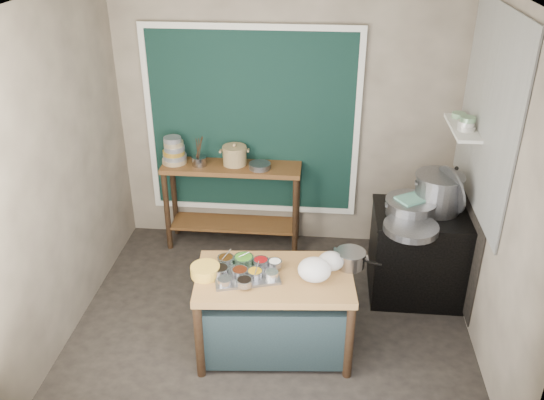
# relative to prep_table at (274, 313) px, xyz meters

# --- Properties ---
(floor) EXTENTS (3.50, 3.00, 0.02)m
(floor) POSITION_rel_prep_table_xyz_m (-0.05, 0.37, -0.39)
(floor) COLOR #2D2722
(floor) RESTS_ON ground
(back_wall) EXTENTS (3.50, 0.02, 2.80)m
(back_wall) POSITION_rel_prep_table_xyz_m (-0.05, 1.88, 1.02)
(back_wall) COLOR gray
(back_wall) RESTS_ON floor
(left_wall) EXTENTS (0.02, 3.00, 2.80)m
(left_wall) POSITION_rel_prep_table_xyz_m (-1.81, 0.37, 1.02)
(left_wall) COLOR gray
(left_wall) RESTS_ON floor
(right_wall) EXTENTS (0.02, 3.00, 2.80)m
(right_wall) POSITION_rel_prep_table_xyz_m (1.71, 0.37, 1.02)
(right_wall) COLOR gray
(right_wall) RESTS_ON floor
(curtain_panel) EXTENTS (2.10, 0.02, 1.90)m
(curtain_panel) POSITION_rel_prep_table_xyz_m (-0.40, 1.84, 0.98)
(curtain_panel) COLOR black
(curtain_panel) RESTS_ON back_wall
(curtain_frame) EXTENTS (2.22, 0.03, 2.02)m
(curtain_frame) POSITION_rel_prep_table_xyz_m (-0.40, 1.83, 0.98)
(curtain_frame) COLOR beige
(curtain_frame) RESTS_ON back_wall
(tile_panel) EXTENTS (0.02, 1.70, 1.70)m
(tile_panel) POSITION_rel_prep_table_xyz_m (1.69, 0.92, 1.48)
(tile_panel) COLOR #B2B2AA
(tile_panel) RESTS_ON right_wall
(soot_patch) EXTENTS (0.01, 1.30, 1.30)m
(soot_patch) POSITION_rel_prep_table_xyz_m (1.69, 1.02, 0.32)
(soot_patch) COLOR black
(soot_patch) RESTS_ON right_wall
(wall_shelf) EXTENTS (0.22, 0.70, 0.03)m
(wall_shelf) POSITION_rel_prep_table_xyz_m (1.58, 1.22, 1.23)
(wall_shelf) COLOR beige
(wall_shelf) RESTS_ON right_wall
(prep_table) EXTENTS (1.31, 0.82, 0.75)m
(prep_table) POSITION_rel_prep_table_xyz_m (0.00, 0.00, 0.00)
(prep_table) COLOR olive
(prep_table) RESTS_ON floor
(back_counter) EXTENTS (1.45, 0.40, 0.95)m
(back_counter) POSITION_rel_prep_table_xyz_m (-0.60, 1.65, 0.10)
(back_counter) COLOR brown
(back_counter) RESTS_ON floor
(stove_block) EXTENTS (0.90, 0.68, 0.85)m
(stove_block) POSITION_rel_prep_table_xyz_m (1.30, 0.92, 0.05)
(stove_block) COLOR black
(stove_block) RESTS_ON floor
(stove_top) EXTENTS (0.92, 0.69, 0.03)m
(stove_top) POSITION_rel_prep_table_xyz_m (1.30, 0.92, 0.49)
(stove_top) COLOR black
(stove_top) RESTS_ON stove_block
(condiment_tray) EXTENTS (0.59, 0.49, 0.02)m
(condiment_tray) POSITION_rel_prep_table_xyz_m (-0.23, -0.02, 0.39)
(condiment_tray) COLOR gray
(condiment_tray) RESTS_ON prep_table
(condiment_bowls) EXTENTS (0.55, 0.44, 0.06)m
(condiment_bowls) POSITION_rel_prep_table_xyz_m (-0.25, -0.00, 0.43)
(condiment_bowls) COLOR gray
(condiment_bowls) RESTS_ON condiment_tray
(yellow_basin) EXTENTS (0.24, 0.24, 0.09)m
(yellow_basin) POSITION_rel_prep_table_xyz_m (-0.55, -0.06, 0.42)
(yellow_basin) COLOR gold
(yellow_basin) RESTS_ON prep_table
(saucepan) EXTENTS (0.32, 0.32, 0.14)m
(saucepan) POSITION_rel_prep_table_xyz_m (0.60, 0.19, 0.44)
(saucepan) COLOR gray
(saucepan) RESTS_ON prep_table
(plastic_bag_a) EXTENTS (0.32, 0.30, 0.20)m
(plastic_bag_a) POSITION_rel_prep_table_xyz_m (0.32, -0.04, 0.47)
(plastic_bag_a) COLOR white
(plastic_bag_a) RESTS_ON prep_table
(plastic_bag_b) EXTENTS (0.21, 0.18, 0.16)m
(plastic_bag_b) POSITION_rel_prep_table_xyz_m (0.45, 0.13, 0.45)
(plastic_bag_b) COLOR white
(plastic_bag_b) RESTS_ON prep_table
(bowl_stack) EXTENTS (0.26, 0.26, 0.29)m
(bowl_stack) POSITION_rel_prep_table_xyz_m (-1.20, 1.65, 0.70)
(bowl_stack) COLOR tan
(bowl_stack) RESTS_ON back_counter
(utensil_cup) EXTENTS (0.19, 0.19, 0.10)m
(utensil_cup) POSITION_rel_prep_table_xyz_m (-0.93, 1.62, 0.62)
(utensil_cup) COLOR gray
(utensil_cup) RESTS_ON back_counter
(ceramic_crock) EXTENTS (0.31, 0.31, 0.18)m
(ceramic_crock) POSITION_rel_prep_table_xyz_m (-0.57, 1.68, 0.66)
(ceramic_crock) COLOR olive
(ceramic_crock) RESTS_ON back_counter
(wide_bowl) EXTENTS (0.26, 0.26, 0.06)m
(wide_bowl) POSITION_rel_prep_table_xyz_m (-0.30, 1.60, 0.60)
(wide_bowl) COLOR gray
(wide_bowl) RESTS_ON back_counter
(stock_pot) EXTENTS (0.56, 0.56, 0.35)m
(stock_pot) POSITION_rel_prep_table_xyz_m (1.40, 0.99, 0.68)
(stock_pot) COLOR gray
(stock_pot) RESTS_ON stove_top
(pot_lid) EXTENTS (0.27, 0.46, 0.45)m
(pot_lid) POSITION_rel_prep_table_xyz_m (1.50, 0.97, 0.73)
(pot_lid) COLOR gray
(pot_lid) RESTS_ON stove_top
(steamer) EXTENTS (0.59, 0.59, 0.15)m
(steamer) POSITION_rel_prep_table_xyz_m (1.15, 0.87, 0.58)
(steamer) COLOR gray
(steamer) RESTS_ON stove_top
(green_cloth) EXTENTS (0.32, 0.30, 0.02)m
(green_cloth) POSITION_rel_prep_table_xyz_m (1.15, 0.87, 0.67)
(green_cloth) COLOR slate
(green_cloth) RESTS_ON steamer
(shallow_pan) EXTENTS (0.54, 0.54, 0.06)m
(shallow_pan) POSITION_rel_prep_table_xyz_m (1.12, 0.58, 0.54)
(shallow_pan) COLOR gray
(shallow_pan) RESTS_ON stove_top
(shelf_bowl_stack) EXTENTS (0.15, 0.15, 0.12)m
(shelf_bowl_stack) POSITION_rel_prep_table_xyz_m (1.58, 1.12, 1.30)
(shelf_bowl_stack) COLOR silver
(shelf_bowl_stack) RESTS_ON wall_shelf
(shelf_bowl_green) EXTENTS (0.15, 0.15, 0.05)m
(shelf_bowl_green) POSITION_rel_prep_table_xyz_m (1.58, 1.45, 1.26)
(shelf_bowl_green) COLOR gray
(shelf_bowl_green) RESTS_ON wall_shelf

